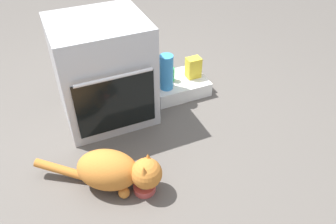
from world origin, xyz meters
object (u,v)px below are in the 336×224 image
(oven, at_px, (103,71))
(sauce_jar, at_px, (159,73))
(water_bottle, at_px, (166,72))
(snack_bag, at_px, (193,68))
(cat, at_px, (115,171))
(pantry_cabinet, at_px, (178,85))
(soda_can, at_px, (171,74))
(food_bowl, at_px, (145,187))

(oven, distance_m, sauce_jar, 0.54)
(oven, xyz_separation_m, water_bottle, (0.50, -0.02, -0.12))
(snack_bag, relative_size, water_bottle, 0.60)
(cat, relative_size, snack_bag, 4.00)
(pantry_cabinet, xyz_separation_m, water_bottle, (-0.14, -0.07, 0.21))
(pantry_cabinet, bearing_deg, cat, -135.26)
(cat, distance_m, soda_can, 1.09)
(food_bowl, height_order, cat, cat)
(sauce_jar, bearing_deg, oven, -167.48)
(pantry_cabinet, xyz_separation_m, food_bowl, (-0.65, -0.89, -0.03))
(cat, height_order, water_bottle, water_bottle)
(cat, bearing_deg, pantry_cabinet, 79.13)
(food_bowl, height_order, soda_can, soda_can)
(oven, bearing_deg, snack_bag, 3.00)
(pantry_cabinet, bearing_deg, soda_can, 168.05)
(food_bowl, bearing_deg, sauce_jar, 62.22)
(oven, bearing_deg, pantry_cabinet, 4.47)
(oven, relative_size, water_bottle, 2.62)
(oven, bearing_deg, food_bowl, -90.68)
(oven, distance_m, cat, 0.80)
(food_bowl, height_order, water_bottle, water_bottle)
(food_bowl, relative_size, snack_bag, 0.78)
(pantry_cabinet, height_order, cat, cat)
(cat, bearing_deg, oven, 112.33)
(food_bowl, xyz_separation_m, sauce_jar, (0.50, 0.95, 0.16))
(water_bottle, bearing_deg, snack_bag, 12.86)
(cat, height_order, soda_can, cat)
(sauce_jar, bearing_deg, food_bowl, -117.78)
(snack_bag, height_order, soda_can, snack_bag)
(pantry_cabinet, distance_m, water_bottle, 0.26)
(food_bowl, bearing_deg, water_bottle, 58.16)
(pantry_cabinet, height_order, food_bowl, pantry_cabinet)
(oven, xyz_separation_m, food_bowl, (-0.01, -0.84, -0.36))
(pantry_cabinet, bearing_deg, snack_bag, -3.82)
(snack_bag, bearing_deg, soda_can, 173.58)
(soda_can, distance_m, sauce_jar, 0.10)
(water_bottle, bearing_deg, cat, -132.47)
(soda_can, bearing_deg, food_bowl, -122.90)
(oven, relative_size, soda_can, 6.56)
(soda_can, bearing_deg, oven, -173.71)
(pantry_cabinet, height_order, water_bottle, water_bottle)
(oven, height_order, pantry_cabinet, oven)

